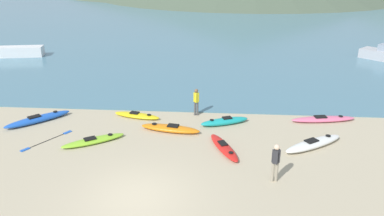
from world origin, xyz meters
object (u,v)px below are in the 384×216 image
kayak_on_sand_5 (224,147)px  kayak_on_sand_7 (93,140)px  kayak_on_sand_3 (225,121)px  loose_paddle (47,141)px  kayak_on_sand_6 (137,115)px  person_near_foreground (276,160)px  kayak_on_sand_1 (323,119)px  kayak_on_sand_0 (170,128)px  moored_boat_1 (381,54)px  person_near_waterline (196,100)px  moored_boat_0 (15,52)px  kayak_on_sand_4 (314,143)px  kayak_on_sand_2 (38,119)px

kayak_on_sand_5 → kayak_on_sand_7: bearing=178.0°
kayak_on_sand_3 → kayak_on_sand_7: bearing=-157.1°
kayak_on_sand_5 → loose_paddle: (-8.59, 0.25, -0.11)m
kayak_on_sand_6 → person_near_foreground: size_ratio=1.71×
kayak_on_sand_1 → person_near_foreground: size_ratio=2.22×
kayak_on_sand_0 → moored_boat_1: size_ratio=0.93×
person_near_waterline → person_near_foreground: bearing=-61.8°
kayak_on_sand_1 → moored_boat_0: 27.52m
kayak_on_sand_3 → person_near_waterline: 2.12m
person_near_foreground → person_near_waterline: 7.49m
kayak_on_sand_1 → kayak_on_sand_5: 6.58m
person_near_foreground → moored_boat_0: bearing=137.5°
kayak_on_sand_3 → moored_boat_1: bearing=47.7°
kayak_on_sand_5 → kayak_on_sand_6: size_ratio=1.05×
kayak_on_sand_4 → kayak_on_sand_7: bearing=-178.0°
kayak_on_sand_4 → loose_paddle: kayak_on_sand_4 is taller
kayak_on_sand_3 → kayak_on_sand_6: (-4.89, 0.58, -0.05)m
kayak_on_sand_2 → kayak_on_sand_7: kayak_on_sand_2 is taller
kayak_on_sand_6 → kayak_on_sand_7: size_ratio=0.95×
kayak_on_sand_4 → person_near_waterline: 6.78m
kayak_on_sand_6 → person_near_waterline: size_ratio=1.77×
kayak_on_sand_4 → moored_boat_0: size_ratio=0.64×
kayak_on_sand_1 → kayak_on_sand_3: bearing=-171.3°
kayak_on_sand_1 → kayak_on_sand_3: kayak_on_sand_3 is taller
kayak_on_sand_4 → moored_boat_1: size_ratio=0.94×
kayak_on_sand_1 → kayak_on_sand_2: (-15.50, -1.28, 0.05)m
kayak_on_sand_2 → moored_boat_0: 16.68m
kayak_on_sand_0 → kayak_on_sand_2: size_ratio=1.08×
kayak_on_sand_0 → kayak_on_sand_1: 8.39m
kayak_on_sand_1 → kayak_on_sand_2: kayak_on_sand_2 is taller
kayak_on_sand_4 → kayak_on_sand_5: bearing=-172.1°
kayak_on_sand_2 → person_near_waterline: bearing=10.9°
kayak_on_sand_6 → loose_paddle: size_ratio=1.13×
kayak_on_sand_0 → kayak_on_sand_3: (2.79, 1.08, 0.02)m
kayak_on_sand_0 → kayak_on_sand_5: size_ratio=1.10×
kayak_on_sand_2 → kayak_on_sand_7: size_ratio=1.02×
person_near_foreground → kayak_on_sand_3: bearing=109.7°
person_near_foreground → kayak_on_sand_4: bearing=54.4°
kayak_on_sand_4 → person_near_foreground: size_ratio=2.00×
kayak_on_sand_5 → kayak_on_sand_7: kayak_on_sand_5 is taller
moored_boat_0 → moored_boat_1: bearing=2.6°
kayak_on_sand_1 → kayak_on_sand_4: (-1.22, -3.13, 0.04)m
kayak_on_sand_6 → person_near_foreground: bearing=-41.2°
person_near_waterline → loose_paddle: (-7.04, -3.83, -0.89)m
kayak_on_sand_0 → kayak_on_sand_5: kayak_on_sand_0 is taller
kayak_on_sand_1 → kayak_on_sand_2: size_ratio=1.21×
kayak_on_sand_0 → person_near_waterline: (1.19, 2.28, 0.74)m
kayak_on_sand_2 → kayak_on_sand_7: (3.79, -2.21, -0.06)m
kayak_on_sand_5 → moored_boat_1: size_ratio=0.84×
moored_boat_0 → person_near_foreground: bearing=-42.5°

